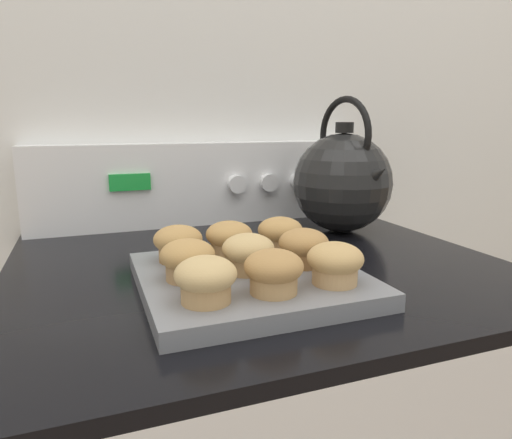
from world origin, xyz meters
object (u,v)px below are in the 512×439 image
Objects in this scene: muffin_r1_c1 at (248,253)px; muffin_r2_c0 at (178,243)px; muffin_r0_c0 at (206,279)px; muffin_r1_c2 at (304,247)px; muffin_r1_c0 at (188,259)px; muffin_r0_c1 at (274,271)px; muffin_r0_c2 at (335,263)px; tea_kettle at (343,181)px; muffin_pan at (249,279)px; muffin_r2_c2 at (280,233)px; muffin_r2_c1 at (229,238)px.

muffin_r1_c1 is 0.11m from muffin_r2_c0.
muffin_r0_c0 is 0.17m from muffin_r1_c2.
muffin_r1_c1 is (0.08, 0.00, 0.00)m from muffin_r1_c0.
muffin_r0_c1 is 1.00× the size of muffin_r0_c2.
muffin_r1_c2 is at bearing -130.41° from tea_kettle.
muffin_r1_c0 is at bearing 135.81° from muffin_r0_c1.
muffin_r1_c0 is at bearing -92.78° from muffin_r2_c0.
muffin_r1_c2 is at bearing -0.84° from muffin_pan.
muffin_r2_c0 is at bearing -156.25° from tea_kettle.
tea_kettle is (0.20, 0.23, 0.05)m from muffin_r1_c2.
tea_kettle is (0.20, 0.15, 0.05)m from muffin_r2_c2.
tea_kettle is at bearing 33.40° from muffin_r1_c0.
muffin_r2_c0 reaches higher than muffin_pan.
muffin_r1_c2 is at bearing 27.11° from muffin_r0_c0.
muffin_r0_c0 is 0.22m from muffin_r2_c2.
muffin_r2_c0 is (-0.08, 0.16, 0.00)m from muffin_r0_c1.
muffin_r0_c2 is at bearing -87.60° from muffin_r1_c2.
muffin_r1_c1 is 1.00× the size of muffin_r2_c1.
muffin_pan is 0.12m from muffin_r0_c2.
muffin_pan is 4.09× the size of muffin_r0_c1.
muffin_r2_c1 is (-0.00, 0.08, 0.04)m from muffin_pan.
muffin_r0_c2 and muffin_r1_c1 have the same top height.
tea_kettle is at bearing 49.59° from muffin_r1_c2.
muffin_r1_c0 is 0.18m from muffin_r2_c2.
muffin_r0_c1 and muffin_r1_c1 have the same top height.
muffin_r0_c1 is 0.08m from muffin_r0_c2.
muffin_r0_c2 is 0.26× the size of tea_kettle.
muffin_r0_c0 is 1.00× the size of muffin_r2_c0.
tea_kettle is (0.28, 0.23, 0.05)m from muffin_r1_c1.
muffin_r1_c1 is 0.26× the size of tea_kettle.
muffin_r1_c1 is at bearing -136.23° from muffin_pan.
muffin_r0_c0 and muffin_r2_c0 have the same top height.
muffin_r1_c1 is (-0.00, -0.00, 0.04)m from muffin_pan.
muffin_r1_c1 is (0.08, 0.08, 0.00)m from muffin_r0_c0.
muffin_r2_c2 is at bearing 45.43° from muffin_r1_c1.
muffin_r0_c0 is 1.00× the size of muffin_r0_c1.
muffin_r2_c1 is at bearing 92.01° from muffin_pan.
muffin_r0_c1 reaches higher than muffin_pan.
muffin_r1_c2 is 0.26× the size of tea_kettle.
muffin_r1_c0 is at bearing -178.14° from muffin_pan.
muffin_r0_c1 is at bearing -88.23° from muffin_r1_c1.
muffin_r1_c1 is 0.11m from muffin_r2_c2.
muffin_r1_c2 is at bearing -27.00° from muffin_r2_c0.
muffin_r2_c0 and muffin_r2_c2 have the same top height.
muffin_r0_c1 is 1.00× the size of muffin_r2_c2.
muffin_r2_c0 is (-0.16, 0.16, 0.00)m from muffin_r0_c2.
muffin_r0_c0 is 1.00× the size of muffin_r1_c0.
muffin_r2_c1 is (0.08, 0.08, 0.00)m from muffin_r1_c0.
muffin_r2_c0 is 1.00× the size of muffin_r2_c1.
muffin_r0_c2 is 1.00× the size of muffin_r2_c1.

